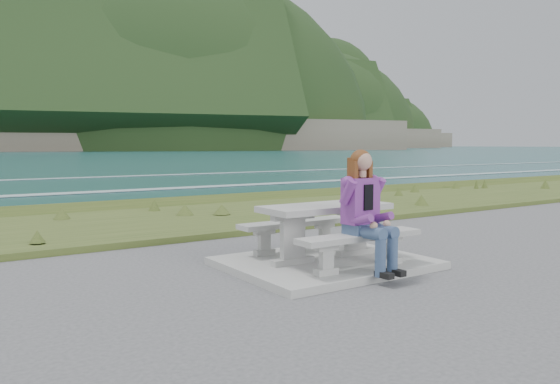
{
  "coord_description": "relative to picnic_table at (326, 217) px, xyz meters",
  "views": [
    {
      "loc": [
        -4.56,
        -5.74,
        1.66
      ],
      "look_at": [
        0.06,
        1.2,
        0.93
      ],
      "focal_mm": 35.0,
      "sensor_mm": 36.0,
      "label": 1
    }
  ],
  "objects": [
    {
      "name": "ocean",
      "position": [
        -0.0,
        25.09,
        -2.42
      ],
      "size": [
        1600.0,
        1600.0,
        0.09
      ],
      "color": "#1E5355",
      "rests_on": "ground"
    },
    {
      "name": "seated_woman",
      "position": [
        0.02,
        -0.84,
        -0.03
      ],
      "size": [
        0.46,
        0.78,
        1.5
      ],
      "rotation": [
        0.0,
        0.0,
        0.06
      ],
      "color": "#324E70",
      "rests_on": "concrete_slab"
    },
    {
      "name": "grass_verge",
      "position": [
        -0.0,
        5.0,
        -0.68
      ],
      "size": [
        160.0,
        4.5,
        0.22
      ],
      "primitive_type": "cube",
      "color": "#354B1C",
      "rests_on": "ground"
    },
    {
      "name": "shore_drop",
      "position": [
        -0.0,
        7.9,
        -0.68
      ],
      "size": [
        160.0,
        0.8,
        2.2
      ],
      "primitive_type": "cube",
      "color": "#6C6151",
      "rests_on": "ground"
    },
    {
      "name": "bench_landward",
      "position": [
        0.0,
        -0.7,
        -0.23
      ],
      "size": [
        1.8,
        0.35,
        0.45
      ],
      "color": "#A9A9A4",
      "rests_on": "concrete_slab"
    },
    {
      "name": "picnic_table",
      "position": [
        0.0,
        0.0,
        0.0
      ],
      "size": [
        1.8,
        0.75,
        0.75
      ],
      "color": "#A9A9A4",
      "rests_on": "concrete_slab"
    },
    {
      "name": "bench_seaward",
      "position": [
        0.0,
        0.7,
        -0.23
      ],
      "size": [
        1.8,
        0.35,
        0.45
      ],
      "color": "#A9A9A4",
      "rests_on": "concrete_slab"
    },
    {
      "name": "headland_range",
      "position": [
        190.25,
        398.22,
        9.26
      ],
      "size": [
        729.83,
        363.95,
        216.2
      ],
      "color": "#6C6151",
      "rests_on": "ground"
    },
    {
      "name": "concrete_slab",
      "position": [
        -0.0,
        0.0,
        -0.63
      ],
      "size": [
        2.6,
        2.1,
        0.1
      ],
      "primitive_type": "cube",
      "color": "#A9A9A4",
      "rests_on": "ground"
    }
  ]
}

